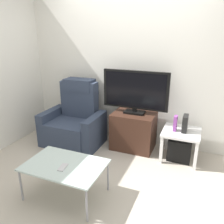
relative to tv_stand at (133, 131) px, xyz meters
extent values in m
plane|color=#B2A899|center=(-0.14, -0.82, -0.30)|extent=(6.40, 6.40, 0.00)
cube|color=silver|center=(-0.14, 0.31, 1.00)|extent=(6.40, 0.06, 2.60)
cube|color=#3D2319|center=(0.00, 0.00, 0.00)|extent=(0.67, 0.49, 0.60)
cube|color=black|center=(0.00, -0.24, 0.12)|extent=(0.62, 0.02, 0.02)
cube|color=black|center=(0.00, -0.19, 0.15)|extent=(0.34, 0.11, 0.04)
cube|color=black|center=(0.00, 0.02, 0.32)|extent=(0.32, 0.20, 0.03)
cube|color=black|center=(0.00, 0.02, 0.36)|extent=(0.06, 0.04, 0.05)
cube|color=black|center=(0.00, 0.02, 0.68)|extent=(1.04, 0.05, 0.60)
cube|color=black|center=(0.00, 0.00, 0.68)|extent=(0.96, 0.01, 0.54)
cube|color=#2D384C|center=(-1.00, -0.25, -0.09)|extent=(0.70, 0.72, 0.42)
cube|color=#2D384C|center=(-1.00, 0.02, 0.43)|extent=(0.64, 0.20, 0.62)
cube|color=#2D384C|center=(-1.00, 0.04, 0.68)|extent=(0.50, 0.26, 0.20)
cube|color=#2D384C|center=(-1.42, -0.25, -0.02)|extent=(0.14, 0.68, 0.56)
cube|color=#2D384C|center=(-0.58, -0.25, -0.02)|extent=(0.14, 0.68, 0.56)
cube|color=white|center=(0.76, -0.07, 0.13)|extent=(0.54, 0.54, 0.04)
cube|color=white|center=(0.52, -0.31, -0.09)|extent=(0.04, 0.04, 0.42)
cube|color=white|center=(1.00, -0.31, -0.09)|extent=(0.04, 0.04, 0.42)
cube|color=white|center=(0.52, 0.17, -0.09)|extent=(0.04, 0.04, 0.42)
cube|color=white|center=(1.00, 0.17, -0.09)|extent=(0.04, 0.04, 0.42)
cube|color=black|center=(0.76, -0.07, -0.14)|extent=(0.33, 0.33, 0.33)
cube|color=purple|center=(0.66, -0.09, 0.27)|extent=(0.05, 0.10, 0.23)
cube|color=black|center=(0.79, -0.06, 0.27)|extent=(0.07, 0.20, 0.24)
cube|color=#B2C6C1|center=(-0.37, -1.44, 0.11)|extent=(0.90, 0.60, 0.02)
cylinder|color=gray|center=(-0.79, -1.71, -0.10)|extent=(0.02, 0.02, 0.40)
cylinder|color=gray|center=(0.05, -1.71, -0.10)|extent=(0.02, 0.02, 0.40)
cylinder|color=gray|center=(-0.79, -1.17, -0.10)|extent=(0.02, 0.02, 0.40)
cylinder|color=gray|center=(0.05, -1.17, -0.10)|extent=(0.02, 0.02, 0.40)
cube|color=#B7B7BC|center=(-0.35, -1.51, 0.12)|extent=(0.10, 0.16, 0.01)
camera|label=1|loc=(0.99, -3.35, 1.55)|focal=37.09mm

